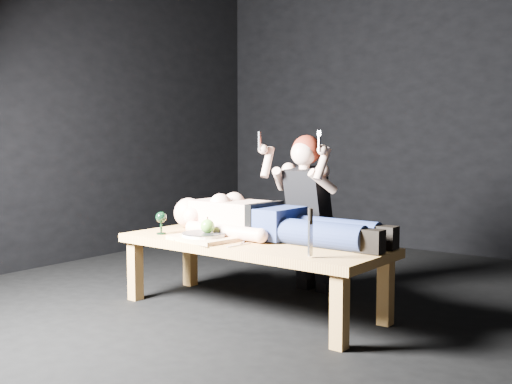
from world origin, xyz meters
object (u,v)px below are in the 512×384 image
(table, at_px, (251,276))
(carving_knife, at_px, (310,233))
(kneeling_woman, at_px, (313,212))
(serving_tray, at_px, (204,238))
(lying_man, at_px, (272,217))
(goblet, at_px, (161,223))

(table, distance_m, carving_knife, 0.73)
(kneeling_woman, xyz_separation_m, serving_tray, (-0.29, -0.84, -0.11))
(lying_man, xyz_separation_m, serving_tray, (-0.31, -0.31, -0.12))
(lying_man, relative_size, kneeling_woman, 1.58)
(lying_man, distance_m, goblet, 0.75)
(kneeling_woman, height_order, carving_knife, kneeling_woman)
(kneeling_woman, height_order, serving_tray, kneeling_woman)
(kneeling_woman, bearing_deg, table, -89.55)
(serving_tray, relative_size, goblet, 2.67)
(carving_knife, bearing_deg, lying_man, 144.36)
(lying_man, relative_size, serving_tray, 4.47)
(kneeling_woman, bearing_deg, carving_knife, -55.85)
(carving_knife, bearing_deg, serving_tray, 175.34)
(goblet, height_order, carving_knife, carving_knife)
(kneeling_woman, xyz_separation_m, carving_knife, (0.54, -0.93, 0.01))
(table, relative_size, kneeling_woman, 1.54)
(goblet, bearing_deg, kneeling_woman, 51.00)
(serving_tray, xyz_separation_m, carving_knife, (0.83, -0.09, 0.12))
(table, relative_size, serving_tray, 4.35)
(table, relative_size, carving_knife, 6.62)
(goblet, bearing_deg, lying_man, 23.36)
(kneeling_woman, bearing_deg, lying_man, -84.11)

